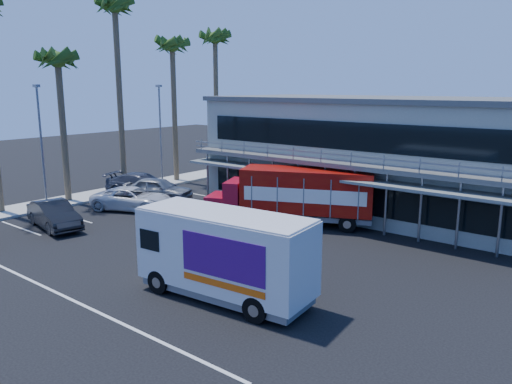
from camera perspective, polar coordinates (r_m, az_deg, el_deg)
The scene contains 15 objects.
ground at distance 24.15m, azimuth -8.24°, elevation -7.42°, with size 120.00×120.00×0.00m, color black.
building at distance 33.63m, azimuth 14.23°, elevation 4.25°, with size 22.40×12.00×7.30m.
curb_strip at distance 39.13m, azimuth -16.93°, elevation -0.17°, with size 3.00×32.00×0.16m, color #A5A399.
palm_c at distance 36.66m, azimuth -21.68°, elevation 13.11°, with size 2.80×2.80×10.75m.
palm_d at distance 39.93m, azimuth -15.78°, elevation 18.51°, with size 2.80×2.80×14.75m.
palm_e at distance 42.49m, azimuth -9.53°, elevation 15.34°, with size 2.80×2.80×12.25m.
palm_f at distance 46.69m, azimuth -4.68°, elevation 16.25°, with size 2.80×2.80×13.25m.
light_pole_near at distance 35.23m, azimuth -23.33°, elevation 5.36°, with size 0.50×0.25×8.09m.
light_pole_far at distance 40.87m, azimuth -10.86°, elevation 6.91°, with size 0.50×0.25×8.09m.
red_truck at distance 29.23m, azimuth 4.55°, elevation -0.23°, with size 9.87×5.96×3.30m.
white_van at distance 18.97m, azimuth -3.61°, elevation -7.06°, with size 7.11×3.00×3.38m.
parked_car_b at distance 30.77m, azimuth -22.07°, elevation -2.43°, with size 1.65×4.74×1.56m, color black.
parked_car_c at distance 33.70m, azimuth -13.91°, elevation -0.76°, with size 2.47×5.35×1.49m, color silver.
parked_car_d at distance 37.93m, azimuth -12.86°, elevation 0.82°, with size 2.31×5.68×1.65m, color #303440.
parked_car_e at distance 35.99m, azimuth -11.15°, elevation 0.33°, with size 1.98×4.92×1.68m, color gray.
Camera 1 is at (16.76, -15.45, 7.98)m, focal length 35.00 mm.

